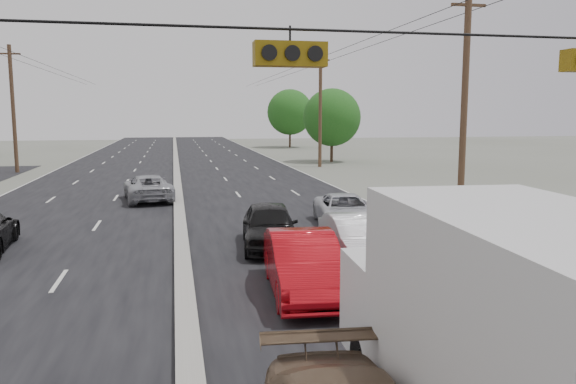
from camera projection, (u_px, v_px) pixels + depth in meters
name	position (u px, v px, depth m)	size (l,w,h in m)	color
road_surface	(177.00, 184.00, 37.60)	(20.00, 160.00, 0.02)	black
center_median	(177.00, 182.00, 37.59)	(0.50, 160.00, 0.20)	gray
utility_pole_left_c	(13.00, 108.00, 44.14)	(1.60, 0.30, 10.00)	#422D1E
utility_pole_right_b	(464.00, 103.00, 24.82)	(1.60, 0.30, 10.00)	#422D1E
utility_pole_right_c	(320.00, 109.00, 49.08)	(1.60, 0.30, 10.00)	#422D1E
traffic_signals	(283.00, 51.00, 8.01)	(25.00, 0.30, 0.54)	black
tree_right_mid	(332.00, 117.00, 54.54)	(5.60, 5.60, 7.14)	#382619
tree_right_far	(290.00, 112.00, 78.92)	(6.40, 6.40, 8.16)	#382619
box_truck	(499.00, 336.00, 7.13)	(2.78, 7.02, 3.50)	black
red_sedan	(303.00, 265.00, 14.33)	(1.67, 4.79, 1.58)	#B00A12
queue_car_a	(270.00, 226.00, 19.37)	(1.84, 4.58, 1.56)	black
queue_car_b	(358.00, 241.00, 17.23)	(1.58, 4.54, 1.50)	silver
queue_car_c	(345.00, 211.00, 23.17)	(2.17, 4.71, 1.31)	#B6B8BE
queue_car_d	(530.00, 251.00, 15.81)	(2.18, 5.36, 1.56)	navy
queue_car_e	(415.00, 216.00, 22.12)	(1.45, 3.60, 1.23)	maroon
oncoming_far	(148.00, 188.00, 30.05)	(2.32, 5.03, 1.40)	#9E9FA5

